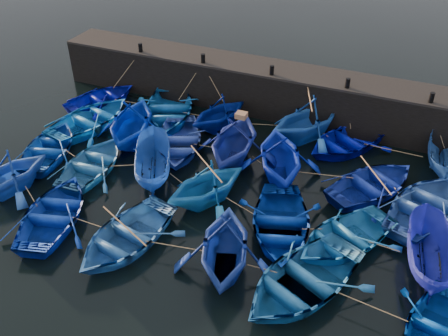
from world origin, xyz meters
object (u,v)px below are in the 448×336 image
at_px(boat_20, 7,173).
at_px(boat_13, 50,147).
at_px(boat_0, 102,98).
at_px(boat_8, 178,141).
at_px(wooden_crate, 241,115).

bearing_deg(boat_20, boat_13, 113.20).
relative_size(boat_0, boat_20, 1.12).
bearing_deg(boat_20, boat_8, 66.50).
xyz_separation_m(boat_0, boat_13, (0.70, -5.42, 0.02)).
bearing_deg(boat_0, boat_8, -177.88).
bearing_deg(boat_20, boat_0, 114.39).
distance_m(boat_13, boat_20, 3.15).
distance_m(boat_0, boat_20, 8.59).
bearing_deg(boat_0, boat_20, 120.58).
bearing_deg(boat_13, wooden_crate, -177.27).
distance_m(boat_8, boat_13, 6.28).
height_order(boat_0, boat_20, boat_20).
xyz_separation_m(boat_0, boat_20, (1.00, -8.51, 0.56)).
relative_size(boat_8, wooden_crate, 9.86).
bearing_deg(boat_13, boat_20, 79.33).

